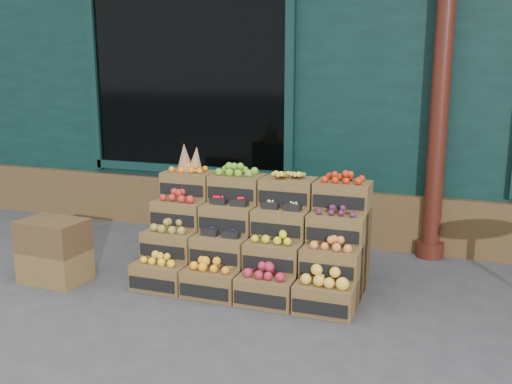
% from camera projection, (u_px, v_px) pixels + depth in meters
% --- Properties ---
extents(ground, '(60.00, 60.00, 0.00)m').
position_uv_depth(ground, '(249.00, 320.00, 4.39)').
color(ground, '#3A3A3C').
rests_on(ground, ground).
extents(shop_facade, '(12.00, 6.24, 4.80)m').
position_uv_depth(shop_facade, '(371.00, 33.00, 8.55)').
color(shop_facade, black).
rests_on(shop_facade, ground).
extents(crate_display, '(1.95, 0.97, 1.21)m').
position_uv_depth(crate_display, '(255.00, 243.00, 5.06)').
color(crate_display, brown).
rests_on(crate_display, ground).
extents(spare_crates, '(0.59, 0.42, 0.57)m').
position_uv_depth(spare_crates, '(54.00, 251.00, 5.14)').
color(spare_crates, brown).
rests_on(spare_crates, ground).
extents(shopkeeper, '(0.71, 0.49, 1.90)m').
position_uv_depth(shopkeeper, '(184.00, 140.00, 7.62)').
color(shopkeeper, '#134522').
rests_on(shopkeeper, ground).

